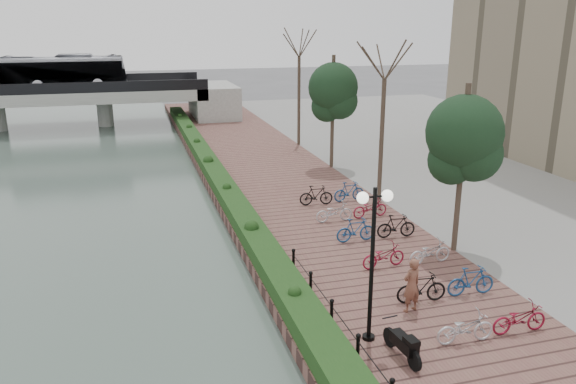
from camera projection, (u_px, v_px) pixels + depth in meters
name	position (u px, v px, depth m)	size (l,w,h in m)	color
promenade	(295.00, 201.00, 28.99)	(8.00, 75.00, 0.50)	brown
inland_pavement	(554.00, 179.00, 33.20)	(24.00, 75.00, 0.50)	gray
hedge	(222.00, 183.00, 30.25)	(1.10, 56.00, 0.60)	#173714
chain_fence	(374.00, 370.00, 13.86)	(0.10, 14.10, 0.70)	black
lamppost	(373.00, 231.00, 14.96)	(1.02, 0.32, 4.46)	black
motorcycle	(402.00, 342.00, 14.85)	(0.46, 1.48, 0.92)	black
pedestrian	(412.00, 285.00, 17.18)	(0.64, 0.42, 1.75)	brown
bicycle_parking	(392.00, 241.00, 21.70)	(2.40, 14.69, 1.00)	silver
street_trees	(414.00, 151.00, 24.62)	(3.20, 37.12, 6.80)	#352C1F
bridge	(9.00, 92.00, 48.75)	(36.00, 10.77, 6.50)	gray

